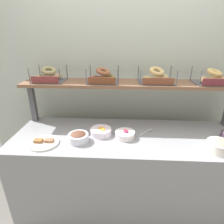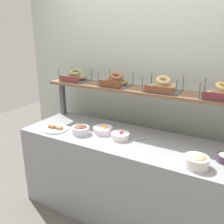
{
  "view_description": "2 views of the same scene",
  "coord_description": "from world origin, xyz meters",
  "px_view_note": "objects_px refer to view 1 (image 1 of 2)",
  "views": [
    {
      "loc": [
        -0.07,
        -1.47,
        1.69
      ],
      "look_at": [
        -0.15,
        0.1,
        1.04
      ],
      "focal_mm": 29.48,
      "sensor_mm": 36.0,
      "label": 1
    },
    {
      "loc": [
        0.97,
        -1.93,
        1.81
      ],
      "look_at": [
        -0.17,
        0.05,
        1.07
      ],
      "focal_mm": 39.51,
      "sensor_mm": 36.0,
      "label": 2
    }
  ],
  "objects_px": {
    "bagel_basket_sesame": "(156,77)",
    "bagel_basket_plain": "(213,79)",
    "bagel_basket_everything": "(49,76)",
    "serving_plate_white": "(44,142)",
    "bowl_fruit_salad": "(101,131)",
    "bowl_chocolate_spread": "(78,137)",
    "bowl_beet_salad": "(125,134)",
    "serving_spoon_near_plate": "(147,131)",
    "bowl_lox_spread": "(219,145)",
    "bagel_basket_cinnamon_raisin": "(103,77)"
  },
  "relations": [
    {
      "from": "bagel_basket_everything",
      "to": "bagel_basket_sesame",
      "type": "relative_size",
      "value": 0.9
    },
    {
      "from": "bowl_chocolate_spread",
      "to": "serving_spoon_near_plate",
      "type": "bearing_deg",
      "value": 18.12
    },
    {
      "from": "bowl_chocolate_spread",
      "to": "bagel_basket_everything",
      "type": "bearing_deg",
      "value": 131.31
    },
    {
      "from": "bowl_lox_spread",
      "to": "bagel_basket_everything",
      "type": "bearing_deg",
      "value": 162.22
    },
    {
      "from": "bowl_lox_spread",
      "to": "bagel_basket_plain",
      "type": "bearing_deg",
      "value": 81.19
    },
    {
      "from": "bowl_lox_spread",
      "to": "serving_spoon_near_plate",
      "type": "bearing_deg",
      "value": 151.53
    },
    {
      "from": "bowl_lox_spread",
      "to": "bagel_basket_sesame",
      "type": "relative_size",
      "value": 0.56
    },
    {
      "from": "bagel_basket_cinnamon_raisin",
      "to": "bagel_basket_plain",
      "type": "bearing_deg",
      "value": -0.35
    },
    {
      "from": "bowl_chocolate_spread",
      "to": "bagel_basket_everything",
      "type": "distance_m",
      "value": 0.68
    },
    {
      "from": "bowl_fruit_salad",
      "to": "bowl_lox_spread",
      "type": "bearing_deg",
      "value": -12.61
    },
    {
      "from": "bowl_chocolate_spread",
      "to": "bagel_basket_plain",
      "type": "height_order",
      "value": "bagel_basket_plain"
    },
    {
      "from": "serving_plate_white",
      "to": "bagel_basket_plain",
      "type": "bearing_deg",
      "value": 16.1
    },
    {
      "from": "bowl_chocolate_spread",
      "to": "bagel_basket_plain",
      "type": "xyz_separation_m",
      "value": [
        1.2,
        0.38,
        0.43
      ]
    },
    {
      "from": "bowl_beet_salad",
      "to": "bagel_basket_cinnamon_raisin",
      "type": "bearing_deg",
      "value": 126.72
    },
    {
      "from": "bowl_fruit_salad",
      "to": "serving_plate_white",
      "type": "height_order",
      "value": "bowl_fruit_salad"
    },
    {
      "from": "bowl_fruit_salad",
      "to": "bowl_chocolate_spread",
      "type": "distance_m",
      "value": 0.22
    },
    {
      "from": "bowl_chocolate_spread",
      "to": "bagel_basket_plain",
      "type": "relative_size",
      "value": 0.51
    },
    {
      "from": "bowl_fruit_salad",
      "to": "serving_plate_white",
      "type": "distance_m",
      "value": 0.5
    },
    {
      "from": "bowl_fruit_salad",
      "to": "bowl_lox_spread",
      "type": "height_order",
      "value": "bowl_lox_spread"
    },
    {
      "from": "bagel_basket_sesame",
      "to": "bagel_basket_plain",
      "type": "distance_m",
      "value": 0.52
    },
    {
      "from": "bagel_basket_everything",
      "to": "serving_plate_white",
      "type": "bearing_deg",
      "value": -82.35
    },
    {
      "from": "serving_plate_white",
      "to": "bagel_basket_everything",
      "type": "relative_size",
      "value": 0.85
    },
    {
      "from": "bagel_basket_sesame",
      "to": "bowl_chocolate_spread",
      "type": "bearing_deg",
      "value": -150.28
    },
    {
      "from": "serving_spoon_near_plate",
      "to": "bowl_lox_spread",
      "type": "bearing_deg",
      "value": -28.47
    },
    {
      "from": "bowl_chocolate_spread",
      "to": "bagel_basket_sesame",
      "type": "xyz_separation_m",
      "value": [
        0.68,
        0.39,
        0.44
      ]
    },
    {
      "from": "bowl_beet_salad",
      "to": "serving_spoon_near_plate",
      "type": "relative_size",
      "value": 1.26
    },
    {
      "from": "bowl_beet_salad",
      "to": "bagel_basket_plain",
      "type": "distance_m",
      "value": 0.96
    },
    {
      "from": "bowl_chocolate_spread",
      "to": "bagel_basket_sesame",
      "type": "bearing_deg",
      "value": 29.72
    },
    {
      "from": "bowl_chocolate_spread",
      "to": "bowl_lox_spread",
      "type": "xyz_separation_m",
      "value": [
        1.13,
        -0.08,
        0.01
      ]
    },
    {
      "from": "serving_plate_white",
      "to": "serving_spoon_near_plate",
      "type": "height_order",
      "value": "serving_plate_white"
    },
    {
      "from": "bowl_fruit_salad",
      "to": "bagel_basket_sesame",
      "type": "bearing_deg",
      "value": 27.17
    },
    {
      "from": "bowl_beet_salad",
      "to": "bowl_lox_spread",
      "type": "distance_m",
      "value": 0.75
    },
    {
      "from": "bowl_lox_spread",
      "to": "serving_plate_white",
      "type": "xyz_separation_m",
      "value": [
        -1.41,
        0.03,
        -0.04
      ]
    },
    {
      "from": "bagel_basket_sesame",
      "to": "bagel_basket_plain",
      "type": "height_order",
      "value": "bagel_basket_sesame"
    },
    {
      "from": "bagel_basket_sesame",
      "to": "bagel_basket_cinnamon_raisin",
      "type": "bearing_deg",
      "value": -179.31
    },
    {
      "from": "bowl_fruit_salad",
      "to": "bagel_basket_sesame",
      "type": "xyz_separation_m",
      "value": [
        0.5,
        0.26,
        0.45
      ]
    },
    {
      "from": "bagel_basket_everything",
      "to": "bagel_basket_cinnamon_raisin",
      "type": "bearing_deg",
      "value": -1.05
    },
    {
      "from": "bagel_basket_everything",
      "to": "bowl_beet_salad",
      "type": "bearing_deg",
      "value": -22.19
    },
    {
      "from": "bowl_lox_spread",
      "to": "bowl_beet_salad",
      "type": "bearing_deg",
      "value": 166.94
    },
    {
      "from": "serving_plate_white",
      "to": "bagel_basket_sesame",
      "type": "distance_m",
      "value": 1.16
    },
    {
      "from": "bagel_basket_everything",
      "to": "bagel_basket_sesame",
      "type": "bearing_deg",
      "value": -0.2
    },
    {
      "from": "bagel_basket_plain",
      "to": "bagel_basket_cinnamon_raisin",
      "type": "bearing_deg",
      "value": 179.65
    },
    {
      "from": "serving_spoon_near_plate",
      "to": "bagel_basket_sesame",
      "type": "xyz_separation_m",
      "value": [
        0.07,
        0.19,
        0.47
      ]
    },
    {
      "from": "bowl_fruit_salad",
      "to": "bagel_basket_everything",
      "type": "distance_m",
      "value": 0.74
    },
    {
      "from": "serving_plate_white",
      "to": "bagel_basket_plain",
      "type": "xyz_separation_m",
      "value": [
        1.48,
        0.43,
        0.47
      ]
    },
    {
      "from": "serving_spoon_near_plate",
      "to": "bagel_basket_everything",
      "type": "distance_m",
      "value": 1.08
    },
    {
      "from": "serving_spoon_near_plate",
      "to": "bagel_basket_cinnamon_raisin",
      "type": "height_order",
      "value": "bagel_basket_cinnamon_raisin"
    },
    {
      "from": "bagel_basket_plain",
      "to": "bowl_beet_salad",
      "type": "bearing_deg",
      "value": -160.23
    },
    {
      "from": "bowl_fruit_salad",
      "to": "serving_plate_white",
      "type": "xyz_separation_m",
      "value": [
        -0.46,
        -0.18,
        -0.02
      ]
    },
    {
      "from": "bagel_basket_cinnamon_raisin",
      "to": "bowl_beet_salad",
      "type": "bearing_deg",
      "value": -53.28
    }
  ]
}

